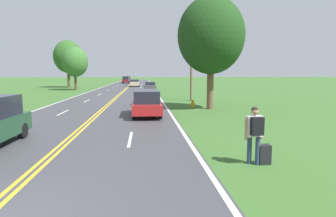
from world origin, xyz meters
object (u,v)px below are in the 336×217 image
object	(u,v)px
suitcase	(265,155)
car_maroon_suv_receding	(126,80)
tree_right_cluster	(211,36)
car_dark_grey_sedan_mid_near	(150,86)
tree_left_verge	(68,57)
car_dark_blue_suv_distant	(127,79)
car_champagne_hatchback_mid_far	(135,83)
car_red_suv_approaching	(146,102)
fire_hydrant	(193,103)
hitchhiker_person	(255,129)
tree_mid_treeline	(75,62)

from	to	relation	value
suitcase	car_maroon_suv_receding	xyz separation A→B (m)	(-8.59, 73.56, 0.67)
tree_right_cluster	car_dark_grey_sedan_mid_near	distance (m)	25.76
tree_left_verge	car_dark_blue_suv_distant	xyz separation A→B (m)	(9.46, 32.32, -4.92)
car_dark_blue_suv_distant	car_maroon_suv_receding	bearing A→B (deg)	-179.47
car_dark_grey_sedan_mid_near	car_champagne_hatchback_mid_far	size ratio (longest dim) A/B	1.19
suitcase	car_red_suv_approaching	size ratio (longest dim) A/B	0.13
tree_left_verge	car_champagne_hatchback_mid_far	world-z (taller)	tree_left_verge
suitcase	car_dark_blue_suv_distant	world-z (taller)	car_dark_blue_suv_distant
tree_left_verge	fire_hydrant	bearing A→B (deg)	-62.41
suitcase	fire_hydrant	world-z (taller)	suitcase
car_red_suv_approaching	car_dark_blue_suv_distant	size ratio (longest dim) A/B	1.21
fire_hydrant	car_red_suv_approaching	distance (m)	5.84
hitchhiker_person	car_red_suv_approaching	xyz separation A→B (m)	(-3.22, 10.96, -0.21)
hitchhiker_person	car_maroon_suv_receding	xyz separation A→B (m)	(-8.25, 73.56, -0.13)
suitcase	tree_right_cluster	bearing A→B (deg)	-11.21
fire_hydrant	car_champagne_hatchback_mid_far	xyz separation A→B (m)	(-5.85, 37.75, 0.47)
tree_mid_treeline	tree_left_verge	bearing A→B (deg)	109.80
tree_right_cluster	car_dark_blue_suv_distant	world-z (taller)	tree_right_cluster
tree_mid_treeline	car_maroon_suv_receding	world-z (taller)	tree_mid_treeline
car_maroon_suv_receding	car_dark_blue_suv_distant	world-z (taller)	car_maroon_suv_receding
hitchhiker_person	tree_left_verge	distance (m)	53.89
suitcase	tree_left_verge	xyz separation A→B (m)	(-18.17, 50.63, 5.59)
fire_hydrant	car_champagne_hatchback_mid_far	size ratio (longest dim) A/B	0.17
hitchhiker_person	car_dark_blue_suv_distant	distance (m)	83.37
tree_mid_treeline	car_dark_grey_sedan_mid_near	distance (m)	12.91
fire_hydrant	car_dark_grey_sedan_mid_near	size ratio (longest dim) A/B	0.15
hitchhiker_person	fire_hydrant	distance (m)	15.37
car_dark_blue_suv_distant	fire_hydrant	bearing A→B (deg)	-172.65
car_red_suv_approaching	car_maroon_suv_receding	distance (m)	62.80
tree_left_verge	tree_mid_treeline	world-z (taller)	tree_left_verge
tree_mid_treeline	tree_right_cluster	xyz separation A→B (m)	(16.32, -27.23, 1.08)
car_red_suv_approaching	tree_mid_treeline	bearing A→B (deg)	-160.61
tree_mid_treeline	car_maroon_suv_receding	bearing A→B (deg)	78.91
tree_mid_treeline	car_champagne_hatchback_mid_far	distance (m)	15.34
tree_mid_treeline	car_maroon_suv_receding	xyz separation A→B (m)	(6.29, 32.08, -3.59)
tree_left_verge	car_champagne_hatchback_mid_far	xyz separation A→B (m)	(12.59, 2.47, -5.09)
tree_mid_treeline	tree_right_cluster	size ratio (longest dim) A/B	0.81
car_dark_blue_suv_distant	tree_mid_treeline	bearing A→B (deg)	171.33
fire_hydrant	tree_right_cluster	size ratio (longest dim) A/B	0.08
hitchhiker_person	car_dark_blue_suv_distant	bearing A→B (deg)	0.36
tree_mid_treeline	car_red_suv_approaching	world-z (taller)	tree_mid_treeline
car_champagne_hatchback_mid_far	car_red_suv_approaching	bearing A→B (deg)	1.06
tree_left_verge	car_champagne_hatchback_mid_far	distance (m)	13.80
tree_left_verge	car_maroon_suv_receding	bearing A→B (deg)	67.33
tree_mid_treeline	car_dark_blue_suv_distant	bearing A→B (deg)	81.55
car_dark_grey_sedan_mid_near	car_maroon_suv_receding	world-z (taller)	car_maroon_suv_receding
car_red_suv_approaching	car_maroon_suv_receding	bearing A→B (deg)	-176.36
car_maroon_suv_receding	fire_hydrant	bearing A→B (deg)	-170.41
hitchhiker_person	car_dark_grey_sedan_mid_near	bearing A→B (deg)	-1.86
tree_mid_treeline	car_dark_grey_sedan_mid_near	size ratio (longest dim) A/B	1.56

